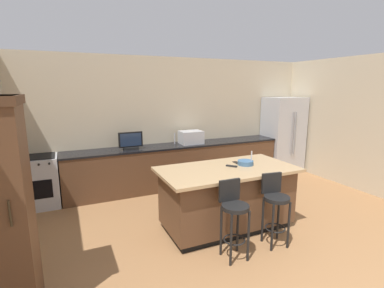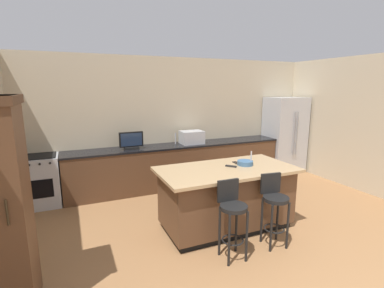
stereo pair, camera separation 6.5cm
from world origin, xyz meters
The scene contains 15 objects.
wall_back centered at (0.00, 4.96, 1.37)m, with size 6.95×0.12×2.75m, color beige.
wall_right centered at (3.28, 2.48, 1.37)m, with size 0.12×5.36×2.75m, color beige.
counter_back centered at (-0.10, 4.58, 0.46)m, with size 4.69×0.62×0.91m.
kitchen_island centered at (-0.13, 2.54, 0.48)m, with size 2.05×1.06×0.94m.
refrigerator centered at (2.71, 4.53, 0.94)m, with size 0.92×0.72×1.87m.
range_oven centered at (-2.81, 4.57, 0.46)m, with size 0.71×0.63×0.93m.
microwave centered at (0.19, 4.58, 1.05)m, with size 0.48×0.36×0.28m, color #B7BABF.
tv_monitor centered at (-1.13, 4.52, 1.07)m, with size 0.47×0.16×0.35m.
sink_faucet_back centered at (-0.15, 4.68, 1.03)m, with size 0.02×0.02×0.24m, color #B2B2B7.
sink_faucet_island centered at (0.30, 2.54, 1.05)m, with size 0.02×0.02×0.22m, color #B2B2B7.
bar_stool_left centered at (-0.47, 1.82, 0.60)m, with size 0.34×0.34×0.99m.
bar_stool_right centered at (0.21, 1.86, 0.59)m, with size 0.34×0.36×0.98m.
fruit_bowl centered at (0.22, 2.58, 0.97)m, with size 0.24×0.24×0.07m, color #3F668C.
cell_phone centered at (0.15, 2.73, 0.94)m, with size 0.07×0.15×0.01m, color black.
tv_remote centered at (-0.04, 2.58, 0.95)m, with size 0.04×0.17×0.02m, color black.
Camera 1 is at (-2.28, -0.94, 2.12)m, focal length 26.54 mm.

